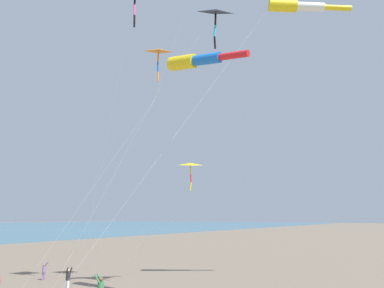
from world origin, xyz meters
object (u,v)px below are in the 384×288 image
(person_child_grey_jacket, at_px, (44,270))
(kite_windsock_long_streamer_right, at_px, (195,61))
(kite_delta_red_high_left, at_px, (190,166))
(kite_delta_white_trailing, at_px, (158,52))
(kite_delta_green_low_center, at_px, (215,13))
(kite_windsock_orange_high_right, at_px, (297,6))
(person_bystander_far, at_px, (68,277))

(person_child_grey_jacket, xyz_separation_m, kite_windsock_long_streamer_right, (-14.04, 1.24, 12.86))
(kite_delta_red_high_left, height_order, kite_delta_white_trailing, kite_delta_white_trailing)
(kite_delta_red_high_left, relative_size, kite_delta_white_trailing, 0.45)
(person_child_grey_jacket, relative_size, kite_delta_green_low_center, 0.07)
(kite_windsock_orange_high_right, distance_m, kite_delta_red_high_left, 15.62)
(person_bystander_far, distance_m, kite_delta_red_high_left, 11.29)
(kite_delta_green_low_center, xyz_separation_m, kite_delta_red_high_left, (0.49, 2.23, -10.14))
(person_bystander_far, xyz_separation_m, kite_delta_white_trailing, (-4.34, -3.38, 15.71))
(kite_windsock_orange_high_right, distance_m, kite_windsock_long_streamer_right, 10.99)
(person_child_grey_jacket, height_order, person_bystander_far, person_bystander_far)
(person_bystander_far, relative_size, kite_windsock_long_streamer_right, 0.10)
(person_bystander_far, bearing_deg, kite_windsock_orange_high_right, -147.04)
(person_bystander_far, xyz_separation_m, kite_windsock_orange_high_right, (-13.21, -8.57, 19.12))
(person_bystander_far, height_order, kite_windsock_long_streamer_right, kite_windsock_long_streamer_right)
(kite_delta_green_low_center, bearing_deg, kite_windsock_long_streamer_right, 81.15)
(person_child_grey_jacket, relative_size, kite_delta_red_high_left, 0.17)
(person_child_grey_jacket, height_order, kite_delta_red_high_left, kite_delta_red_high_left)
(person_bystander_far, height_order, kite_delta_red_high_left, kite_delta_red_high_left)
(person_child_grey_jacket, bearing_deg, person_bystander_far, 160.03)
(person_child_grey_jacket, height_order, kite_windsock_orange_high_right, kite_windsock_orange_high_right)
(person_bystander_far, bearing_deg, kite_delta_red_high_left, -178.86)
(kite_delta_green_low_center, relative_size, kite_delta_white_trailing, 1.07)
(person_bystander_far, height_order, kite_delta_green_low_center, kite_delta_green_low_center)
(person_bystander_far, relative_size, kite_delta_red_high_left, 0.19)
(kite_delta_green_low_center, bearing_deg, person_bystander_far, 14.03)
(kite_windsock_long_streamer_right, relative_size, kite_delta_red_high_left, 1.88)
(person_child_grey_jacket, relative_size, kite_windsock_long_streamer_right, 0.09)
(kite_delta_green_low_center, bearing_deg, person_child_grey_jacket, 2.85)
(kite_delta_white_trailing, bearing_deg, person_bystander_far, 37.95)
(kite_delta_red_high_left, distance_m, kite_delta_white_trailing, 10.81)
(person_child_grey_jacket, height_order, kite_delta_green_low_center, kite_delta_green_low_center)
(kite_windsock_orange_high_right, relative_size, kite_delta_red_high_left, 2.70)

